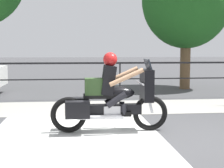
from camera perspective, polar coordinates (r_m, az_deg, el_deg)
name	(u,v)px	position (r m, az deg, el deg)	size (l,w,h in m)	color
ground_plane	(153,137)	(6.78, 6.87, -8.70)	(120.00, 120.00, 0.00)	#424244
sidewalk_band	(127,107)	(10.05, 2.49, -3.82)	(44.00, 2.40, 0.01)	#99968E
crosswalk_band	(75,142)	(6.42, -6.15, -9.49)	(3.36, 6.00, 0.01)	silver
fence_railing	(120,70)	(11.49, 1.33, 2.33)	(36.00, 0.05, 1.25)	black
motorcycle	(110,97)	(7.01, -0.33, -2.25)	(2.42, 0.76, 1.63)	black
tree_behind_sign	(187,0)	(14.96, 12.29, 13.56)	(3.71, 3.71, 5.79)	brown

